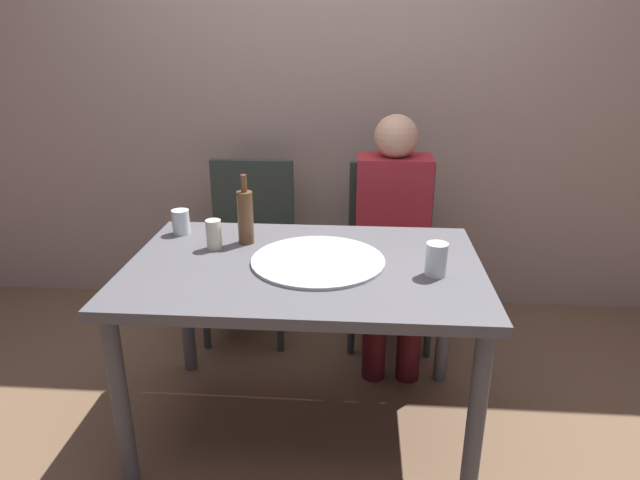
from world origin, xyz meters
TOP-DOWN VIEW (x-y plane):
  - ground_plane at (0.00, 0.00)m, footprint 8.00×8.00m
  - back_wall at (0.00, 1.23)m, footprint 6.00×0.10m
  - dining_table at (0.00, 0.00)m, footprint 1.31×0.86m
  - pizza_tray at (0.05, 0.01)m, footprint 0.50×0.50m
  - wine_bottle at (-0.26, 0.19)m, footprint 0.06×0.06m
  - tumbler_near at (-0.55, 0.28)m, footprint 0.07×0.07m
  - tumbler_far at (-0.37, 0.12)m, footprint 0.06×0.06m
  - wine_glass at (0.47, -0.07)m, footprint 0.08×0.08m
  - chair_left at (-0.37, 0.83)m, footprint 0.44×0.44m
  - chair_right at (0.36, 0.83)m, footprint 0.44×0.44m
  - guest_in_sweater at (0.36, 0.68)m, footprint 0.36×0.56m

SIDE VIEW (x-z plane):
  - ground_plane at x=0.00m, z-range 0.00..0.00m
  - chair_left at x=-0.37m, z-range 0.06..0.96m
  - chair_right at x=0.36m, z-range 0.06..0.96m
  - guest_in_sweater at x=0.36m, z-range 0.06..1.23m
  - dining_table at x=0.00m, z-range 0.28..1.01m
  - pizza_tray at x=0.05m, z-range 0.73..0.74m
  - tumbler_near at x=-0.55m, z-range 0.73..0.83m
  - tumbler_far at x=-0.37m, z-range 0.73..0.85m
  - wine_glass at x=0.47m, z-range 0.73..0.85m
  - wine_bottle at x=-0.26m, z-range 0.70..0.98m
  - back_wall at x=0.00m, z-range 0.00..2.60m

